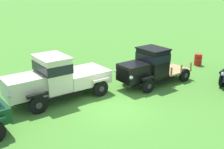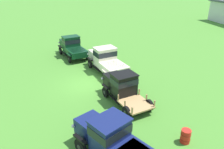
# 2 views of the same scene
# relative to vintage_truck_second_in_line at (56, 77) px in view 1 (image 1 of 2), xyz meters

# --- Properties ---
(ground_plane) EXTENTS (240.00, 240.00, 0.00)m
(ground_plane) POSITION_rel_vintage_truck_second_in_line_xyz_m (2.40, -2.25, -1.20)
(ground_plane) COLOR #47842D
(vintage_truck_second_in_line) EXTENTS (5.87, 3.36, 2.36)m
(vintage_truck_second_in_line) POSITION_rel_vintage_truck_second_in_line_xyz_m (0.00, 0.00, 0.00)
(vintage_truck_second_in_line) COLOR black
(vintage_truck_second_in_line) RESTS_ON ground
(vintage_truck_midrow_center) EXTENTS (5.16, 2.94, 2.20)m
(vintage_truck_midrow_center) POSITION_rel_vintage_truck_second_in_line_xyz_m (5.47, 0.02, -0.04)
(vintage_truck_midrow_center) COLOR black
(vintage_truck_midrow_center) RESTS_ON ground
(oil_drum_beside_row) EXTENTS (0.57, 0.57, 0.83)m
(oil_drum_beside_row) POSITION_rel_vintage_truck_second_in_line_xyz_m (10.83, 2.17, -0.78)
(oil_drum_beside_row) COLOR red
(oil_drum_beside_row) RESTS_ON ground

